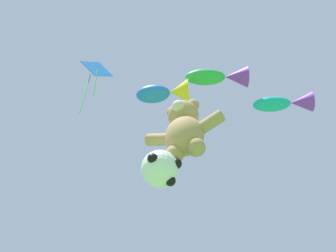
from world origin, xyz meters
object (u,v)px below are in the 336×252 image
object	(u,v)px
fish_kite_emerald	(221,77)
fish_kite_cobalt	(166,93)
fish_kite_teal	(286,103)
diamond_kite	(96,72)
soccer_ball_kite	(160,169)
teddy_bear_kite	(184,129)

from	to	relation	value
fish_kite_emerald	fish_kite_cobalt	world-z (taller)	fish_kite_emerald
fish_kite_teal	diamond_kite	distance (m)	6.16
soccer_ball_kite	fish_kite_emerald	distance (m)	4.37
fish_kite_teal	fish_kite_emerald	size ratio (longest dim) A/B	0.90
diamond_kite	soccer_ball_kite	bearing A→B (deg)	25.75
diamond_kite	fish_kite_emerald	bearing A→B (deg)	20.70
soccer_ball_kite	fish_kite_cobalt	xyz separation A→B (m)	(0.13, 0.00, 3.35)
soccer_ball_kite	fish_kite_emerald	xyz separation A→B (m)	(1.80, 0.47, 3.95)
fish_kite_emerald	fish_kite_cobalt	distance (m)	1.83
teddy_bear_kite	fish_kite_cobalt	size ratio (longest dim) A/B	1.27
fish_kite_emerald	soccer_ball_kite	bearing A→B (deg)	-165.34
teddy_bear_kite	diamond_kite	bearing A→B (deg)	-160.03
teddy_bear_kite	fish_kite_cobalt	distance (m)	2.19
soccer_ball_kite	fish_kite_teal	distance (m)	4.81
fish_kite_teal	fish_kite_cobalt	distance (m)	3.64
fish_kite_teal	fish_kite_cobalt	size ratio (longest dim) A/B	1.06
fish_kite_teal	fish_kite_emerald	bearing A→B (deg)	-145.74
teddy_bear_kite	fish_kite_cobalt	world-z (taller)	fish_kite_cobalt
fish_kite_teal	fish_kite_emerald	world-z (taller)	fish_kite_emerald
soccer_ball_kite	teddy_bear_kite	bearing A→B (deg)	-0.52
soccer_ball_kite	fish_kite_teal	size ratio (longest dim) A/B	0.54
fish_kite_emerald	fish_kite_cobalt	size ratio (longest dim) A/B	1.17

